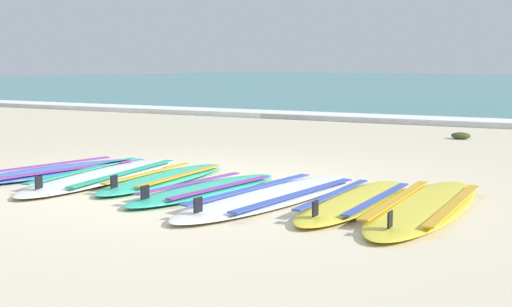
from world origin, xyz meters
The scene contains 10 objects.
ground_plane centered at (0.00, 0.00, 0.00)m, with size 80.00×80.00×0.00m, color beige.
wave_foam_strip centered at (0.00, 7.93, 0.06)m, with size 80.00×0.99×0.11m, color white.
surfboard_0 centered at (-1.55, 0.01, 0.04)m, with size 0.99×2.36×0.18m.
surfboard_1 centered at (-0.93, 0.04, 0.04)m, with size 0.99×2.66×0.18m.
surfboard_2 centered at (-0.31, 0.17, 0.04)m, with size 0.62×2.05×0.18m.
surfboard_3 centered at (0.37, -0.13, 0.04)m, with size 0.70×1.99×0.18m.
surfboard_4 centered at (1.03, -0.11, 0.04)m, with size 0.90×2.59×0.18m.
surfboard_5 centered at (1.71, 0.02, 0.04)m, with size 0.56×2.11×0.18m.
surfboard_6 centered at (2.26, 0.09, 0.04)m, with size 0.70×2.50×0.18m.
seaweed_clump_near_shoreline centered at (1.33, 5.44, 0.05)m, with size 0.29×0.24×0.10m, color #384723.
Camera 1 is at (3.68, -5.18, 1.14)m, focal length 48.60 mm.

